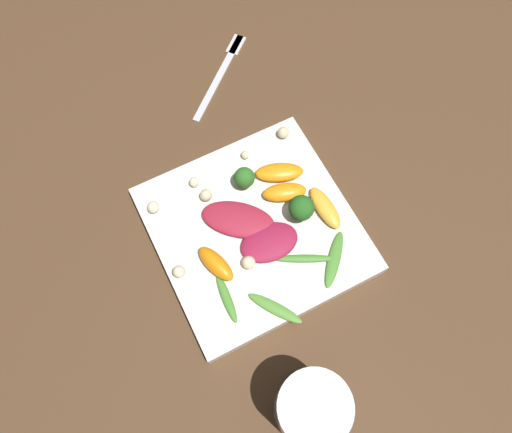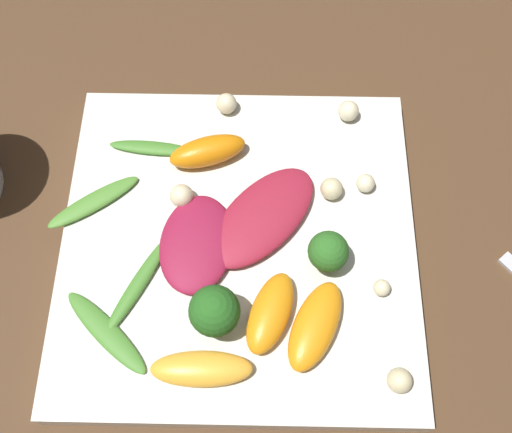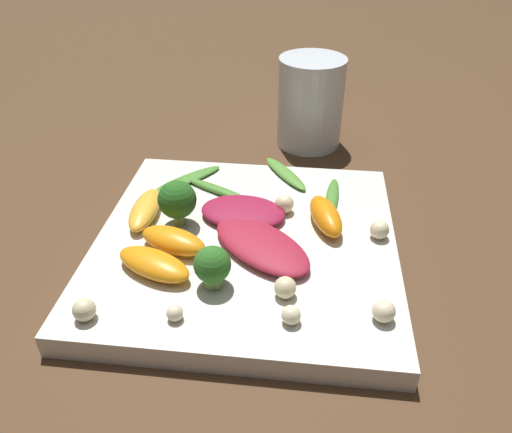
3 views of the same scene
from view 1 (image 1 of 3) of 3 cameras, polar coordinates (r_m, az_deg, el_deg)
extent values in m
plane|color=#4C331E|center=(0.72, -0.17, -1.84)|extent=(2.40, 2.40, 0.00)
cube|color=silver|center=(0.71, -0.18, -1.54)|extent=(0.27, 0.27, 0.02)
cylinder|color=white|center=(0.62, 6.24, -20.98)|extent=(0.08, 0.08, 0.11)
cube|color=silver|center=(0.85, -4.25, 15.68)|extent=(0.15, 0.13, 0.01)
cube|color=silver|center=(0.89, -2.30, 19.07)|extent=(0.04, 0.04, 0.01)
ellipsoid|color=maroon|center=(0.68, 1.53, -2.96)|extent=(0.09, 0.06, 0.01)
ellipsoid|color=maroon|center=(0.69, -2.05, -0.34)|extent=(0.11, 0.11, 0.01)
ellipsoid|color=orange|center=(0.72, 2.68, 5.07)|extent=(0.08, 0.05, 0.02)
ellipsoid|color=orange|center=(0.71, 3.28, 2.79)|extent=(0.07, 0.05, 0.02)
ellipsoid|color=orange|center=(0.67, -4.61, -5.40)|extent=(0.04, 0.07, 0.02)
ellipsoid|color=#FCAD33|center=(0.71, 7.91, 1.00)|extent=(0.03, 0.07, 0.02)
cylinder|color=#7A9E51|center=(0.72, -1.32, 3.93)|extent=(0.02, 0.02, 0.01)
sphere|color=#2D6B23|center=(0.70, -1.34, 4.47)|extent=(0.03, 0.03, 0.03)
cylinder|color=#84AD5B|center=(0.70, 5.09, 0.38)|extent=(0.01, 0.01, 0.02)
sphere|color=#26601E|center=(0.68, 5.22, 0.98)|extent=(0.04, 0.04, 0.04)
ellipsoid|color=#47842D|center=(0.68, 5.54, -4.80)|extent=(0.08, 0.05, 0.01)
ellipsoid|color=#518E33|center=(0.66, 2.19, -10.44)|extent=(0.06, 0.07, 0.01)
ellipsoid|color=#47842D|center=(0.69, 8.92, -4.84)|extent=(0.07, 0.07, 0.01)
ellipsoid|color=#47842D|center=(0.67, -3.40, -9.28)|extent=(0.02, 0.07, 0.01)
sphere|color=beige|center=(0.74, -1.21, 7.07)|extent=(0.01, 0.01, 0.01)
sphere|color=beige|center=(0.72, -7.07, 3.94)|extent=(0.01, 0.01, 0.01)
sphere|color=beige|center=(0.67, -8.81, -6.25)|extent=(0.02, 0.02, 0.02)
sphere|color=beige|center=(0.71, -5.73, 2.45)|extent=(0.02, 0.02, 0.02)
sphere|color=beige|center=(0.76, 3.13, 9.55)|extent=(0.02, 0.02, 0.02)
sphere|color=beige|center=(0.67, -0.86, -5.29)|extent=(0.02, 0.02, 0.02)
sphere|color=beige|center=(0.71, -11.67, 1.05)|extent=(0.02, 0.02, 0.02)
camera|label=2|loc=(0.44, 23.74, 32.02)|focal=42.00mm
camera|label=3|loc=(0.69, -20.82, 31.58)|focal=35.00mm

